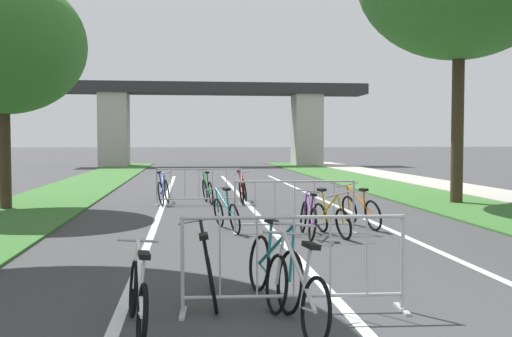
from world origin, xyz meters
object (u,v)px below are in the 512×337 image
(bicycle_yellow_8, at_px, (331,218))
(bicycle_green_9, at_px, (208,190))
(crowd_barrier_nearest, at_px, (294,264))
(bicycle_white_5, at_px, (138,298))
(bicycle_orange_1, at_px, (361,211))
(bicycle_teal_10, at_px, (226,213))
(tree_left_cypress_far, at_px, (3,45))
(bicycle_blue_4, at_px, (164,191))
(bicycle_purple_6, at_px, (308,218))
(bicycle_red_7, at_px, (243,190))
(bicycle_teal_0, at_px, (274,268))
(bicycle_black_3, at_px, (209,270))
(bicycle_silver_2, at_px, (295,292))
(crowd_barrier_second, at_px, (295,207))
(crowd_barrier_third, at_px, (199,187))

(bicycle_yellow_8, height_order, bicycle_green_9, bicycle_green_9)
(crowd_barrier_nearest, relative_size, bicycle_white_5, 1.48)
(crowd_barrier_nearest, relative_size, bicycle_yellow_8, 1.57)
(bicycle_orange_1, xyz_separation_m, bicycle_teal_10, (-2.85, -0.06, -0.00))
(tree_left_cypress_far, bearing_deg, bicycle_green_9, 10.86)
(bicycle_blue_4, bearing_deg, bicycle_purple_6, -56.97)
(bicycle_purple_6, distance_m, bicycle_yellow_8, 0.45)
(bicycle_red_7, xyz_separation_m, bicycle_teal_10, (-0.83, -5.27, -0.01))
(bicycle_teal_0, relative_size, bicycle_white_5, 1.02)
(bicycle_black_3, bearing_deg, bicycle_silver_2, -54.48)
(bicycle_black_3, bearing_deg, crowd_barrier_second, 68.10)
(crowd_barrier_nearest, bearing_deg, bicycle_silver_2, -99.14)
(bicycle_teal_0, distance_m, bicycle_black_3, 0.74)
(bicycle_orange_1, distance_m, bicycle_blue_4, 6.70)
(bicycle_black_3, bearing_deg, tree_left_cypress_far, 117.44)
(bicycle_black_3, xyz_separation_m, bicycle_purple_6, (2.04, 4.33, -0.01))
(bicycle_white_5, relative_size, bicycle_purple_6, 0.97)
(bicycle_yellow_8, height_order, bicycle_teal_10, bicycle_yellow_8)
(crowd_barrier_nearest, height_order, bicycle_orange_1, crowd_barrier_nearest)
(crowd_barrier_second, xyz_separation_m, bicycle_silver_2, (-1.06, -5.87, -0.15))
(crowd_barrier_second, xyz_separation_m, bicycle_green_9, (-1.54, 5.71, -0.14))
(crowd_barrier_second, height_order, bicycle_red_7, crowd_barrier_second)
(bicycle_orange_1, xyz_separation_m, bicycle_black_3, (-3.38, -5.33, 0.00))
(crowd_barrier_third, distance_m, bicycle_blue_4, 1.08)
(bicycle_red_7, bearing_deg, bicycle_teal_0, -82.86)
(bicycle_black_3, xyz_separation_m, bicycle_red_7, (1.36, 10.54, 0.01))
(bicycle_teal_10, bearing_deg, bicycle_teal_0, -101.60)
(bicycle_yellow_8, bearing_deg, bicycle_teal_10, -38.00)
(bicycle_orange_1, height_order, bicycle_red_7, bicycle_red_7)
(bicycle_red_7, bearing_deg, crowd_barrier_third, -150.57)
(bicycle_teal_0, bearing_deg, bicycle_yellow_8, -123.53)
(bicycle_white_5, height_order, bicycle_teal_10, bicycle_teal_10)
(bicycle_white_5, bearing_deg, bicycle_green_9, 75.75)
(bicycle_yellow_8, bearing_deg, bicycle_orange_1, -144.17)
(bicycle_teal_0, bearing_deg, tree_left_cypress_far, -70.68)
(bicycle_orange_1, height_order, bicycle_yellow_8, bicycle_orange_1)
(bicycle_silver_2, relative_size, bicycle_white_5, 1.03)
(bicycle_silver_2, height_order, bicycle_red_7, bicycle_red_7)
(bicycle_teal_0, xyz_separation_m, bicycle_white_5, (-1.45, -0.91, -0.05))
(tree_left_cypress_far, height_order, bicycle_teal_0, tree_left_cypress_far)
(bicycle_silver_2, xyz_separation_m, bicycle_yellow_8, (1.70, 5.43, -0.02))
(bicycle_white_5, xyz_separation_m, bicycle_red_7, (2.08, 11.54, 0.03))
(bicycle_purple_6, height_order, bicycle_red_7, bicycle_red_7)
(bicycle_yellow_8, bearing_deg, bicycle_blue_4, -73.24)
(bicycle_green_9, bearing_deg, tree_left_cypress_far, -177.30)
(crowd_barrier_nearest, xyz_separation_m, bicycle_red_7, (0.47, 11.07, -0.15))
(crowd_barrier_third, height_order, bicycle_purple_6, crowd_barrier_third)
(bicycle_orange_1, bearing_deg, bicycle_black_3, -135.21)
(bicycle_red_7, relative_size, bicycle_teal_10, 0.96)
(crowd_barrier_second, distance_m, bicycle_teal_10, 1.43)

